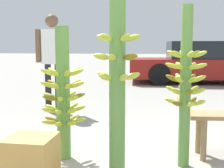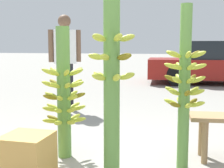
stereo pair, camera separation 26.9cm
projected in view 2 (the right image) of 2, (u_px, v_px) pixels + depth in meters
name	position (u px, v px, depth m)	size (l,w,h in m)	color
banana_stalk_left	(64.00, 94.00, 3.15)	(0.45, 0.45, 1.33)	#5B8C3D
banana_stalk_center	(112.00, 81.00, 2.58)	(0.40, 0.40, 1.62)	#5B8C3D
banana_stalk_right	(184.00, 85.00, 2.82)	(0.39, 0.38, 1.51)	#5B8C3D
vendor_person	(65.00, 53.00, 5.43)	(0.54, 0.34, 1.67)	black
produce_crate	(27.00, 156.00, 2.68)	(0.39, 0.39, 0.39)	#C69347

